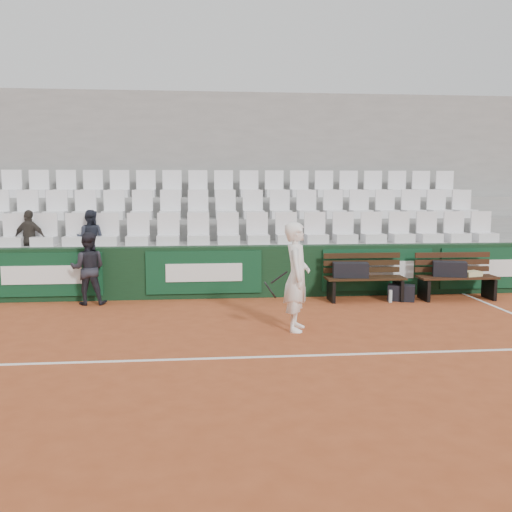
{
  "coord_description": "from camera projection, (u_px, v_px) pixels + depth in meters",
  "views": [
    {
      "loc": [
        -0.28,
        -6.98,
        2.16
      ],
      "look_at": [
        0.66,
        2.4,
        1.0
      ],
      "focal_mm": 40.0,
      "sensor_mm": 36.0,
      "label": 1
    }
  ],
  "objects": [
    {
      "name": "back_barrier",
      "position": [
        218.0,
        272.0,
        11.07
      ],
      "size": [
        18.0,
        0.34,
        1.0
      ],
      "color": "black",
      "rests_on": "ground"
    },
    {
      "name": "water_bottle_near",
      "position": [
        303.0,
        294.0,
        10.75
      ],
      "size": [
        0.08,
        0.08,
        0.27
      ],
      "primitive_type": "cylinder",
      "color": "silver",
      "rests_on": "ground"
    },
    {
      "name": "ground",
      "position": [
        223.0,
        358.0,
        7.18
      ],
      "size": [
        80.0,
        80.0,
        0.0
      ],
      "primitive_type": "plane",
      "color": "#A24824",
      "rests_on": "ground"
    },
    {
      "name": "spectator_b",
      "position": [
        29.0,
        216.0,
        11.08
      ],
      "size": [
        0.72,
        0.44,
        1.15
      ],
      "primitive_type": "imported",
      "rotation": [
        0.0,
        0.0,
        2.89
      ],
      "color": "#312C27",
      "rests_on": "grandstand_tier_front"
    },
    {
      "name": "water_bottle_far",
      "position": [
        390.0,
        296.0,
        10.62
      ],
      "size": [
        0.07,
        0.07,
        0.24
      ],
      "primitive_type": "cylinder",
      "color": "silver",
      "rests_on": "ground"
    },
    {
      "name": "seat_row_back",
      "position": [
        211.0,
        184.0,
        13.18
      ],
      "size": [
        11.9,
        0.44,
        0.63
      ],
      "primitive_type": "cube",
      "color": "white",
      "rests_on": "grandstand_tier_back"
    },
    {
      "name": "sports_bag_left",
      "position": [
        350.0,
        270.0,
        10.72
      ],
      "size": [
        0.69,
        0.37,
        0.28
      ],
      "primitive_type": "cube",
      "rotation": [
        0.0,
        0.0,
        -0.14
      ],
      "color": "black",
      "rests_on": "bench_left"
    },
    {
      "name": "grandstand_tier_back",
      "position": [
        211.0,
        237.0,
        13.51
      ],
      "size": [
        18.0,
        0.95,
        1.9
      ],
      "primitive_type": "cube",
      "color": "gray",
      "rests_on": "ground"
    },
    {
      "name": "ball_kid",
      "position": [
        88.0,
        269.0,
        10.39
      ],
      "size": [
        0.65,
        0.51,
        1.33
      ],
      "primitive_type": "imported",
      "rotation": [
        0.0,
        0.0,
        3.16
      ],
      "color": "black",
      "rests_on": "ground"
    },
    {
      "name": "grandstand_rear_wall",
      "position": [
        210.0,
        184.0,
        13.97
      ],
      "size": [
        18.0,
        0.3,
        4.4
      ],
      "primitive_type": "cube",
      "color": "gray",
      "rests_on": "ground"
    },
    {
      "name": "spectator_c",
      "position": [
        90.0,
        216.0,
        11.19
      ],
      "size": [
        0.61,
        0.5,
        1.14
      ],
      "primitive_type": "imported",
      "rotation": [
        0.0,
        0.0,
        3.01
      ],
      "color": "#202430",
      "rests_on": "grandstand_tier_front"
    },
    {
      "name": "seat_row_front",
      "position": [
        213.0,
        228.0,
        11.42
      ],
      "size": [
        11.9,
        0.44,
        0.63
      ],
      "primitive_type": "cube",
      "color": "silver",
      "rests_on": "grandstand_tier_front"
    },
    {
      "name": "seat_row_mid",
      "position": [
        212.0,
        204.0,
        12.3
      ],
      "size": [
        11.9,
        0.44,
        0.63
      ],
      "primitive_type": "cube",
      "color": "white",
      "rests_on": "grandstand_tier_mid"
    },
    {
      "name": "grandstand_tier_front",
      "position": [
        214.0,
        267.0,
        11.69
      ],
      "size": [
        18.0,
        0.95,
        1.0
      ],
      "primitive_type": "cube",
      "color": "gray",
      "rests_on": "ground"
    },
    {
      "name": "grandstand_tier_mid",
      "position": [
        212.0,
        251.0,
        12.6
      ],
      "size": [
        18.0,
        0.95,
        1.45
      ],
      "primitive_type": "cube",
      "color": "gray",
      "rests_on": "ground"
    },
    {
      "name": "tennis_player",
      "position": [
        297.0,
        277.0,
        8.5
      ],
      "size": [
        0.75,
        0.67,
        1.63
      ],
      "color": "white",
      "rests_on": "ground"
    },
    {
      "name": "sports_bag_ground",
      "position": [
        401.0,
        293.0,
        10.79
      ],
      "size": [
        0.57,
        0.47,
        0.3
      ],
      "primitive_type": "cube",
      "rotation": [
        0.0,
        0.0,
        -0.4
      ],
      "color": "black",
      "rests_on": "ground"
    },
    {
      "name": "bench_right",
      "position": [
        457.0,
        288.0,
        10.9
      ],
      "size": [
        1.5,
        0.56,
        0.45
      ],
      "primitive_type": "cube",
      "color": "#341C0F",
      "rests_on": "ground"
    },
    {
      "name": "bench_left",
      "position": [
        365.0,
        289.0,
        10.79
      ],
      "size": [
        1.5,
        0.56,
        0.45
      ],
      "primitive_type": "cube",
      "color": "black",
      "rests_on": "ground"
    },
    {
      "name": "court_baseline",
      "position": [
        223.0,
        358.0,
        7.18
      ],
      "size": [
        18.0,
        0.06,
        0.01
      ],
      "primitive_type": "cube",
      "color": "white",
      "rests_on": "ground"
    },
    {
      "name": "sports_bag_right",
      "position": [
        450.0,
        269.0,
        10.84
      ],
      "size": [
        0.67,
        0.46,
        0.28
      ],
      "primitive_type": "cube",
      "rotation": [
        0.0,
        0.0,
        -0.32
      ],
      "color": "black",
      "rests_on": "bench_right"
    },
    {
      "name": "towel",
      "position": [
        472.0,
        274.0,
        10.89
      ],
      "size": [
        0.38,
        0.32,
        0.09
      ],
      "primitive_type": "cube",
      "rotation": [
        0.0,
        0.0,
        0.26
      ],
      "color": "#C8BF81",
      "rests_on": "bench_right"
    }
  ]
}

